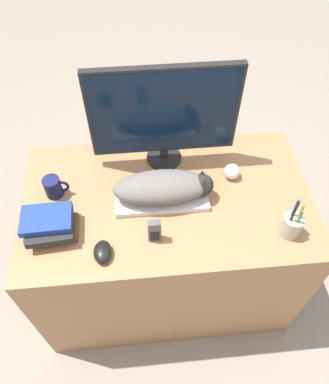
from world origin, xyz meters
name	(u,v)px	position (x,y,z in m)	size (l,w,h in m)	color
ground_plane	(173,341)	(0.00, 0.00, 0.00)	(12.00, 12.00, 0.00)	gray
desk	(167,245)	(0.00, 0.35, 0.39)	(1.21, 0.70, 0.78)	#9E7047
keyboard	(161,197)	(-0.02, 0.35, 0.79)	(0.38, 0.16, 0.02)	silver
cat	(166,187)	(-0.01, 0.35, 0.86)	(0.41, 0.16, 0.11)	#66605B
monitor	(164,114)	(0.01, 0.57, 1.04)	(0.61, 0.16, 0.48)	black
computer_mouse	(103,252)	(-0.26, 0.11, 0.80)	(0.07, 0.10, 0.04)	black
coffee_mug	(54,187)	(-0.46, 0.42, 0.83)	(0.10, 0.07, 0.09)	#141947
pen_cup	(292,225)	(0.45, 0.14, 0.83)	(0.08, 0.08, 0.21)	#B2A893
baseball	(232,172)	(0.29, 0.44, 0.81)	(0.07, 0.07, 0.07)	silver
phone	(155,231)	(-0.07, 0.16, 0.83)	(0.05, 0.03, 0.11)	#4C4C51
book_stack	(50,225)	(-0.46, 0.23, 0.83)	(0.20, 0.17, 0.09)	brown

